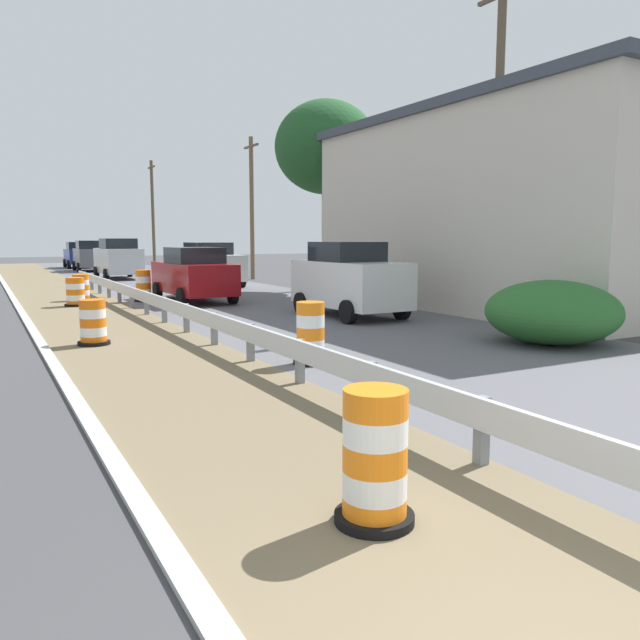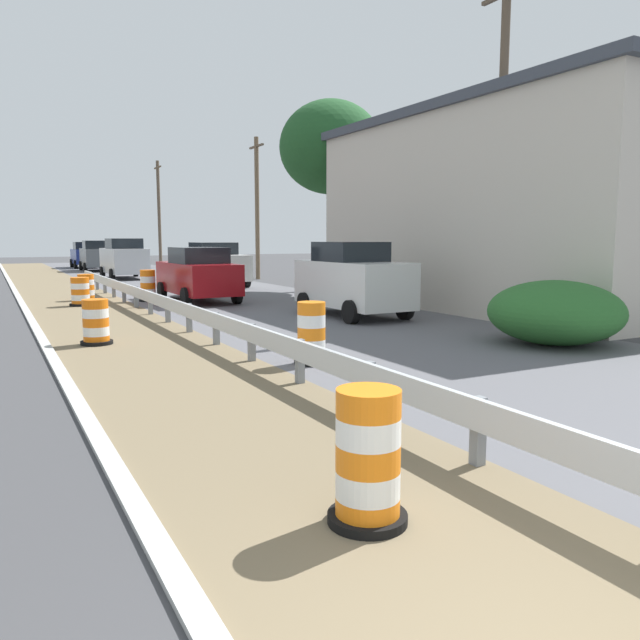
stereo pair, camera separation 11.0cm
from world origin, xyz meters
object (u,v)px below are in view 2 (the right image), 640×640
at_px(traffic_barrel_mid, 96,324).
at_px(car_trailing_near_lane, 110,253).
at_px(car_mid_far_lane, 215,264).
at_px(traffic_barrel_close, 311,336).
at_px(traffic_barrel_farthest, 86,289).
at_px(utility_pole_mid, 257,206).
at_px(car_distant_a, 353,280).
at_px(traffic_barrel_nearest, 368,463).
at_px(traffic_barrel_farther, 80,293).
at_px(car_lead_far_lane, 124,259).
at_px(car_distant_b, 86,255).
at_px(car_trailing_far_lane, 198,274).
at_px(car_lead_near_lane, 96,256).
at_px(utility_pole_near, 501,146).
at_px(traffic_barrel_far, 148,287).
at_px(utility_pole_far, 159,213).

bearing_deg(traffic_barrel_mid, car_trailing_near_lane, 79.92).
bearing_deg(car_mid_far_lane, traffic_barrel_close, -14.64).
relative_size(traffic_barrel_farthest, utility_pole_mid, 0.12).
relative_size(traffic_barrel_mid, car_distant_a, 0.24).
bearing_deg(traffic_barrel_farthest, traffic_barrel_close, -82.22).
bearing_deg(traffic_barrel_nearest, traffic_barrel_farther, 89.55).
xyz_separation_m(car_lead_far_lane, car_distant_b, (-0.10, 14.51, -0.13)).
relative_size(traffic_barrel_nearest, car_lead_far_lane, 0.25).
relative_size(car_trailing_far_lane, utility_pole_mid, 0.59).
bearing_deg(car_trailing_near_lane, car_lead_near_lane, -12.42).
bearing_deg(car_trailing_far_lane, car_distant_a, -158.22).
height_order(traffic_barrel_farthest, car_distant_a, car_distant_a).
distance_m(car_lead_far_lane, car_distant_a, 20.83).
bearing_deg(utility_pole_near, traffic_barrel_far, 127.99).
bearing_deg(car_lead_near_lane, traffic_barrel_nearest, 176.05).
relative_size(car_lead_near_lane, car_lead_far_lane, 1.00).
bearing_deg(utility_pole_far, utility_pole_near, -88.77).
bearing_deg(traffic_barrel_farthest, traffic_barrel_far, -36.70).
bearing_deg(car_lead_near_lane, traffic_barrel_mid, 173.22).
bearing_deg(car_lead_far_lane, utility_pole_far, -23.42).
xyz_separation_m(traffic_barrel_nearest, utility_pole_near, (10.01, 9.01, 4.26)).
relative_size(traffic_barrel_far, car_distant_b, 0.27).
bearing_deg(car_trailing_far_lane, utility_pole_mid, -33.71).
height_order(traffic_barrel_farther, utility_pole_near, utility_pole_near).
distance_m(traffic_barrel_far, car_lead_far_lane, 13.60).
height_order(traffic_barrel_farther, car_distant_b, car_distant_b).
bearing_deg(utility_pole_near, traffic_barrel_farther, 137.18).
bearing_deg(car_lead_near_lane, traffic_barrel_far, 177.64).
bearing_deg(car_mid_far_lane, car_lead_near_lane, -171.77).
bearing_deg(car_distant_b, utility_pole_near, -170.34).
bearing_deg(utility_pole_near, traffic_barrel_mid, 175.31).
xyz_separation_m(traffic_barrel_nearest, car_trailing_near_lane, (6.86, 51.81, 0.49)).
relative_size(car_lead_far_lane, car_mid_far_lane, 0.95).
height_order(traffic_barrel_mid, utility_pole_far, utility_pole_far).
distance_m(utility_pole_near, utility_pole_far, 35.07).
bearing_deg(traffic_barrel_mid, traffic_barrel_close, -52.35).
height_order(traffic_barrel_far, car_trailing_near_lane, car_trailing_near_lane).
distance_m(traffic_barrel_far, utility_pole_far, 26.59).
distance_m(traffic_barrel_close, traffic_barrel_far, 12.77).
distance_m(car_trailing_near_lane, car_lead_far_lane, 19.90).
xyz_separation_m(traffic_barrel_close, traffic_barrel_farther, (-2.38, 12.30, -0.09)).
xyz_separation_m(car_distant_a, utility_pole_mid, (3.92, 16.60, 2.92)).
relative_size(traffic_barrel_close, utility_pole_far, 0.14).
bearing_deg(car_trailing_far_lane, car_distant_b, -1.19).
xyz_separation_m(car_mid_far_lane, utility_pole_mid, (3.72, 3.65, 2.96)).
xyz_separation_m(traffic_barrel_mid, car_lead_far_lane, (4.84, 22.21, 0.68)).
xyz_separation_m(car_trailing_near_lane, car_mid_far_lane, (0.09, -27.45, 0.05)).
distance_m(traffic_barrel_mid, utility_pole_far, 35.77).
bearing_deg(traffic_barrel_far, traffic_barrel_farthest, 143.30).
bearing_deg(car_trailing_near_lane, car_trailing_far_lane, -2.59).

